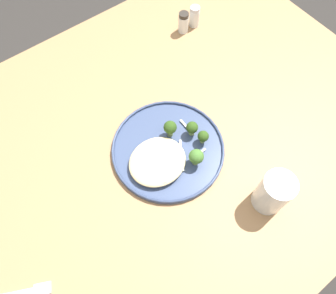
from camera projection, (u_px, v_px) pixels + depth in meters
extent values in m
plane|color=#2D2B28|center=(158.00, 218.00, 1.50)|extent=(6.00, 6.00, 0.00)
cube|color=#9E754C|center=(151.00, 149.00, 0.85)|extent=(1.40, 1.00, 0.04)
cube|color=olive|center=(210.00, 44.00, 1.52)|extent=(0.06, 0.06, 0.70)
cylinder|color=#38476B|center=(168.00, 150.00, 0.83)|extent=(0.29, 0.29, 0.01)
torus|color=#334162|center=(168.00, 148.00, 0.82)|extent=(0.29, 0.29, 0.01)
ellipsoid|color=beige|center=(157.00, 161.00, 0.79)|extent=(0.15, 0.13, 0.03)
cylinder|color=#E5C689|center=(163.00, 179.00, 0.77)|extent=(0.03, 0.03, 0.02)
cylinder|color=#958159|center=(163.00, 178.00, 0.76)|extent=(0.03, 0.03, 0.00)
cylinder|color=#E5C689|center=(150.00, 173.00, 0.78)|extent=(0.03, 0.03, 0.02)
cylinder|color=#958159|center=(150.00, 172.00, 0.77)|extent=(0.03, 0.03, 0.00)
cylinder|color=#E5C689|center=(154.00, 157.00, 0.80)|extent=(0.03, 0.03, 0.01)
cylinder|color=#958159|center=(154.00, 155.00, 0.79)|extent=(0.03, 0.03, 0.00)
cylinder|color=beige|center=(173.00, 168.00, 0.79)|extent=(0.02, 0.02, 0.01)
cylinder|color=#988766|center=(173.00, 167.00, 0.78)|extent=(0.02, 0.02, 0.00)
cylinder|color=#89A356|center=(195.00, 161.00, 0.79)|extent=(0.02, 0.02, 0.02)
sphere|color=#42702D|center=(196.00, 156.00, 0.77)|extent=(0.04, 0.04, 0.04)
cylinder|color=#89A356|center=(202.00, 140.00, 0.82)|extent=(0.01, 0.01, 0.02)
sphere|color=#2D4C19|center=(203.00, 136.00, 0.81)|extent=(0.03, 0.03, 0.03)
cylinder|color=#89A356|center=(170.00, 132.00, 0.83)|extent=(0.02, 0.02, 0.02)
sphere|color=#2D4C19|center=(170.00, 127.00, 0.81)|extent=(0.03, 0.03, 0.03)
cylinder|color=#7A994C|center=(192.00, 132.00, 0.83)|extent=(0.02, 0.02, 0.02)
sphere|color=#2D4C19|center=(192.00, 127.00, 0.81)|extent=(0.03, 0.03, 0.03)
cube|color=silver|center=(187.00, 127.00, 0.85)|extent=(0.01, 0.06, 0.00)
cube|color=silver|center=(180.00, 149.00, 0.82)|extent=(0.04, 0.04, 0.00)
cube|color=silver|center=(198.00, 154.00, 0.81)|extent=(0.05, 0.01, 0.00)
cube|color=silver|center=(184.00, 163.00, 0.80)|extent=(0.03, 0.04, 0.00)
cylinder|color=silver|center=(273.00, 193.00, 0.72)|extent=(0.07, 0.07, 0.12)
cylinder|color=silver|center=(270.00, 196.00, 0.74)|extent=(0.07, 0.07, 0.06)
cube|color=silver|center=(43.00, 289.00, 0.68)|extent=(0.04, 0.04, 0.00)
cylinder|color=white|center=(194.00, 18.00, 1.01)|extent=(0.03, 0.03, 0.05)
cylinder|color=silver|center=(195.00, 9.00, 0.98)|extent=(0.03, 0.03, 0.01)
cylinder|color=white|center=(183.00, 24.00, 1.00)|extent=(0.03, 0.03, 0.05)
cylinder|color=#332D28|center=(184.00, 15.00, 0.97)|extent=(0.03, 0.03, 0.01)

